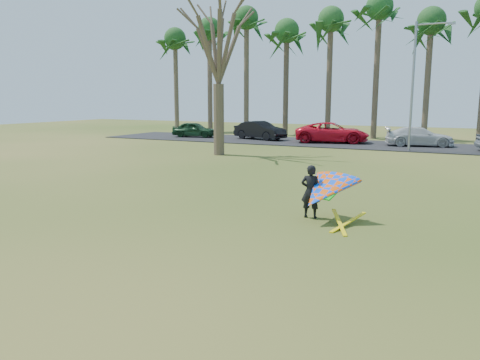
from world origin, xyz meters
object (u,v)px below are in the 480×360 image
at_px(car_1, 260,130).
at_px(streetlight, 416,80).
at_px(kite_flyer, 323,191).
at_px(car_0, 194,130).
at_px(car_3, 419,137).
at_px(bare_tree_left, 218,36).
at_px(car_2, 332,132).

bearing_deg(car_1, streetlight, -90.07).
bearing_deg(kite_flyer, car_0, 129.36).
distance_m(car_3, kite_flyer, 22.66).
relative_size(bare_tree_left, car_2, 1.77).
distance_m(bare_tree_left, car_2, 12.56).
xyz_separation_m(car_0, car_1, (6.02, 0.44, 0.09)).
height_order(car_1, kite_flyer, kite_flyer).
bearing_deg(kite_flyer, car_3, 89.83).
bearing_deg(car_2, kite_flyer, -179.20).
relative_size(car_0, car_3, 0.83).
distance_m(bare_tree_left, car_3, 15.84).
height_order(bare_tree_left, car_1, bare_tree_left).
bearing_deg(car_2, streetlight, -132.18).
bearing_deg(car_2, car_1, 74.68).
height_order(car_3, kite_flyer, kite_flyer).
distance_m(streetlight, car_3, 5.04).
relative_size(streetlight, car_3, 1.75).
bearing_deg(bare_tree_left, car_1, 100.84).
bearing_deg(bare_tree_left, car_0, 128.99).
height_order(car_2, kite_flyer, kite_flyer).
bearing_deg(bare_tree_left, car_2, 68.37).
distance_m(streetlight, car_0, 18.76).
xyz_separation_m(car_1, car_2, (6.02, -0.09, 0.03)).
xyz_separation_m(streetlight, car_3, (0.08, 3.38, -3.74)).
bearing_deg(car_3, car_2, 78.39).
bearing_deg(kite_flyer, car_2, 105.23).
distance_m(car_0, car_1, 6.03).
bearing_deg(car_0, car_3, -98.35).
bearing_deg(car_2, car_0, 77.22).
relative_size(streetlight, car_1, 1.79).
bearing_deg(car_1, car_3, -74.48).
distance_m(car_1, car_3, 12.21).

